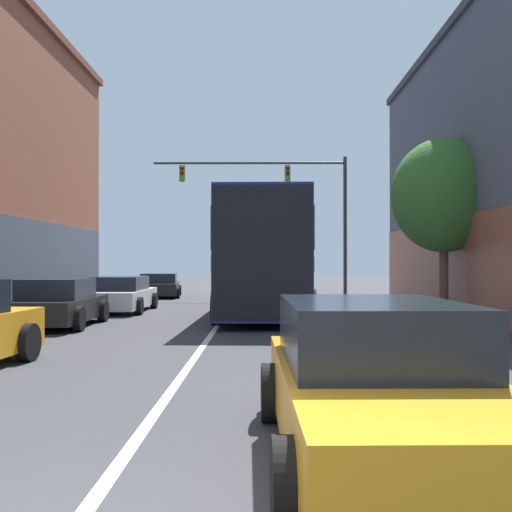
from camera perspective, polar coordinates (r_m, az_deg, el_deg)
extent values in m
cube|color=silver|center=(18.48, -3.25, -6.04)|extent=(0.14, 42.62, 0.01)
cube|color=#995138|center=(20.56, 18.49, -1.01)|extent=(0.24, 19.28, 3.20)
cube|color=navy|center=(19.93, 0.90, 0.08)|extent=(2.76, 10.17, 3.54)
cube|color=black|center=(19.95, 0.90, 1.90)|extent=(2.81, 9.97, 1.13)
cube|color=beige|center=(19.93, 0.90, -0.74)|extent=(2.80, 10.07, 0.35)
cube|color=black|center=(14.89, 0.62, 0.32)|extent=(2.51, 0.11, 3.39)
cylinder|color=black|center=(23.16, -2.24, -3.72)|extent=(0.32, 1.01, 1.00)
cylinder|color=black|center=(23.12, 4.27, -3.72)|extent=(0.32, 1.01, 1.00)
cylinder|color=black|center=(16.91, -3.72, -4.85)|extent=(0.32, 1.01, 1.00)
cylinder|color=black|center=(16.87, 5.22, -4.86)|extent=(0.32, 1.01, 1.00)
cube|color=orange|center=(5.45, 11.47, -13.74)|extent=(1.78, 4.48, 0.66)
cube|color=black|center=(5.61, 10.87, -7.07)|extent=(1.59, 2.35, 0.56)
cylinder|color=black|center=(6.72, 1.47, -12.86)|extent=(0.24, 0.64, 0.64)
cylinder|color=black|center=(7.01, 16.10, -12.33)|extent=(0.24, 0.64, 0.64)
cylinder|color=black|center=(4.08, 3.14, -21.05)|extent=(0.24, 0.64, 0.64)
cylinder|color=black|center=(11.37, -20.91, -7.69)|extent=(0.25, 0.68, 0.67)
cube|color=silver|center=(21.96, -12.66, -3.95)|extent=(1.77, 4.67, 0.61)
cube|color=black|center=(21.71, -12.79, -2.55)|extent=(1.61, 2.44, 0.49)
cylinder|color=black|center=(23.59, -14.01, -4.13)|extent=(0.22, 0.61, 0.60)
cylinder|color=black|center=(23.21, -9.69, -4.19)|extent=(0.22, 0.61, 0.60)
cylinder|color=black|center=(20.80, -15.97, -4.59)|extent=(0.22, 0.61, 0.60)
cylinder|color=black|center=(20.38, -11.08, -4.68)|extent=(0.22, 0.61, 0.60)
cube|color=black|center=(30.93, -9.19, -3.05)|extent=(2.35, 4.76, 0.57)
cube|color=black|center=(30.68, -9.22, -2.10)|extent=(1.96, 2.56, 0.48)
cylinder|color=black|center=(32.42, -10.74, -3.22)|extent=(0.28, 0.59, 0.57)
cylinder|color=black|center=(32.31, -7.32, -3.23)|extent=(0.28, 0.59, 0.57)
cylinder|color=black|center=(29.60, -11.23, -3.46)|extent=(0.28, 0.59, 0.57)
cylinder|color=black|center=(29.47, -7.49, -3.48)|extent=(0.28, 0.59, 0.57)
cube|color=black|center=(17.28, -18.23, -4.81)|extent=(1.80, 4.12, 0.59)
cube|color=black|center=(17.06, -18.43, -2.97)|extent=(1.62, 2.16, 0.54)
cylinder|color=black|center=(18.77, -19.65, -4.93)|extent=(0.23, 0.66, 0.65)
cylinder|color=black|center=(18.27, -14.36, -5.07)|extent=(0.23, 0.66, 0.65)
cylinder|color=black|center=(16.40, -22.54, -5.55)|extent=(0.23, 0.66, 0.65)
cylinder|color=black|center=(15.83, -16.54, -5.75)|extent=(0.23, 0.66, 0.65)
cylinder|color=#333338|center=(30.01, 8.48, 2.72)|extent=(0.18, 0.18, 7.00)
cylinder|color=#333338|center=(30.09, -0.65, 8.84)|extent=(9.52, 0.12, 0.12)
cube|color=#9E8419|center=(30.03, 3.02, 7.86)|extent=(0.28, 0.24, 0.80)
sphere|color=black|center=(29.92, 3.03, 8.37)|extent=(0.18, 0.18, 0.18)
sphere|color=black|center=(29.88, 3.03, 7.90)|extent=(0.18, 0.18, 0.18)
sphere|color=green|center=(29.84, 3.03, 7.43)|extent=(0.18, 0.18, 0.18)
cube|color=#9E8419|center=(30.27, -7.03, 7.80)|extent=(0.28, 0.24, 0.80)
sphere|color=black|center=(30.16, -7.07, 8.31)|extent=(0.18, 0.18, 0.18)
sphere|color=black|center=(30.12, -7.07, 7.84)|extent=(0.18, 0.18, 0.18)
sphere|color=green|center=(30.08, -7.07, 7.37)|extent=(0.18, 0.18, 0.18)
cylinder|color=brown|center=(19.80, 17.46, -2.07)|extent=(0.28, 0.28, 2.48)
ellipsoid|color=#38702D|center=(19.90, 17.43, 5.54)|extent=(3.29, 2.96, 3.62)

